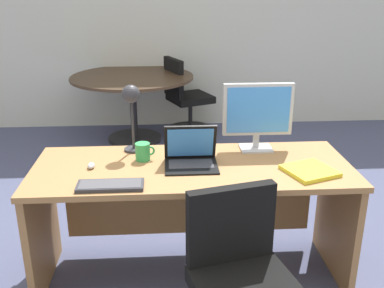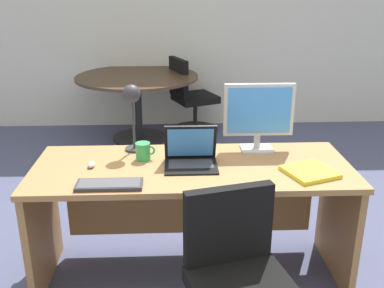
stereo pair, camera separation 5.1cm
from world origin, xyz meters
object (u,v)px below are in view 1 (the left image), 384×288
Objects in this scene: monitor at (258,112)px; coffee_mug at (143,152)px; keyboard at (110,185)px; book at (310,171)px; meeting_table at (133,92)px; desk at (192,195)px; meeting_chair_near at (186,102)px; desk_lamp at (131,103)px; laptop at (191,152)px; mouse at (91,166)px.

monitor is 0.75m from coffee_mug.
monitor is 1.03m from keyboard.
book is 2.97m from meeting_table.
desk is 2.79m from meeting_chair_near.
monitor is at bearing -0.51° from desk_lamp.
laptop is at bearing -107.92° from desk.
desk_lamp is at bearing 115.11° from coffee_mug.
monitor is 1.35× the size of book.
keyboard reaches higher than desk.
desk_lamp reaches higher than meeting_chair_near.
monitor is 1.42× the size of laptop.
book is 0.35× the size of meeting_chair_near.
meeting_table is (-1.16, 2.73, -0.18)m from book.
meeting_table is 0.70m from meeting_chair_near.
desk_lamp reaches higher than keyboard.
keyboard is at bearing -100.11° from meeting_chair_near.
meeting_table is (-0.06, 2.84, -0.18)m from keyboard.
desk_lamp is (-0.35, 0.19, 0.53)m from desk.
meeting_chair_near is (0.40, 2.73, -0.43)m from coffee_mug.
mouse is 2.95m from meeting_chair_near.
desk_lamp is 0.30m from coffee_mug.
meeting_chair_near is (0.55, 3.10, -0.39)m from keyboard.
desk_lamp is at bearing 179.49° from monitor.
desk_lamp is (-0.78, 0.01, 0.07)m from monitor.
desk is at bearing -92.19° from meeting_chair_near.
keyboard is at bearing -146.45° from laptop.
book is 3.06m from meeting_chair_near.
book is (0.66, -0.18, -0.06)m from laptop.
desk is 0.40m from coffee_mug.
meeting_chair_near is at bearing 79.89° from keyboard.
meeting_chair_near is at bearing 22.63° from meeting_table.
laptop reaches higher than book.
monitor is 0.32× the size of meeting_table.
book is 2.74× the size of coffee_mug.
monitor reaches higher than keyboard.
laptop is (-0.43, -0.21, -0.17)m from monitor.
keyboard is 2.85m from meeting_table.
meeting_chair_near is (-0.32, 2.60, -0.62)m from monitor.
meeting_table is at bearing 101.07° from laptop.
coffee_mug is at bearing 165.00° from laptop.
coffee_mug is at bearing 66.70° from keyboard.
mouse is 0.61× the size of coffee_mug.
meeting_chair_near reaches higher than desk.
laptop reaches higher than meeting_table.
monitor reaches higher than meeting_chair_near.
keyboard is 1.08× the size of book.
desk is 2.03× the size of meeting_chair_near.
coffee_mug reaches higher than meeting_table.
coffee_mug is at bearing -84.95° from meeting_table.
desk is 6.09× the size of laptop.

